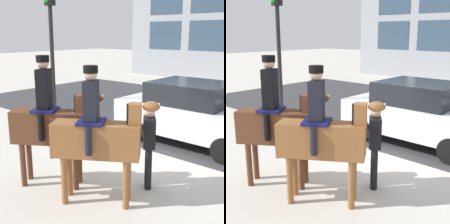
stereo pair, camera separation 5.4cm
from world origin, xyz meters
TOP-DOWN VIEW (x-y plane):
  - ground_plane at (0.00, 0.00)m, footprint 80.00×80.00m
  - road_surface at (0.00, 4.75)m, footprint 20.59×8.50m
  - mounted_horse_lead at (-0.55, -2.25)m, footprint 1.65×1.24m
  - mounted_horse_companion at (0.58, -2.15)m, footprint 1.69×1.24m
  - pedestrian_bystander at (0.92, -1.14)m, footprint 0.68×0.82m
  - street_car_near_lane at (0.31, 1.87)m, footprint 4.07×2.05m
  - traffic_light at (-2.82, -0.39)m, footprint 0.24×0.29m

SIDE VIEW (x-z plane):
  - ground_plane at x=0.00m, z-range 0.00..0.00m
  - road_surface at x=0.00m, z-range 0.00..0.01m
  - street_car_near_lane at x=0.31m, z-range 0.01..1.66m
  - pedestrian_bystander at x=0.92m, z-range 0.14..1.75m
  - mounted_horse_companion at x=0.58m, z-range 0.03..2.44m
  - mounted_horse_lead at x=-0.55m, z-range 0.01..2.53m
  - traffic_light at x=-2.82m, z-range 0.72..5.06m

